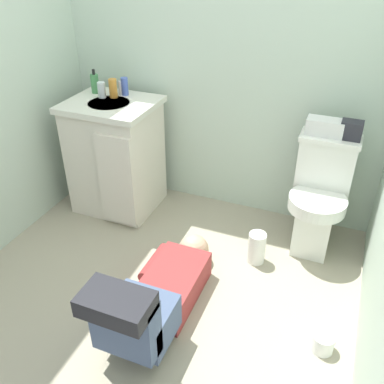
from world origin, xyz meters
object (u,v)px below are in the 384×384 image
object	(u,v)px
faucet	(120,88)
toiletry_bag	(351,130)
bottle_clear	(102,90)
person_plumber	(157,295)
bottle_blue	(125,86)
toilet_paper_roll	(323,343)
soap_dispenser	(95,83)
toilet	(319,197)
bottle_amber	(113,88)
vanity_cabinet	(116,155)
tissue_box	(325,127)
paper_towel_roll	(257,248)

from	to	relation	value
faucet	toiletry_bag	world-z (taller)	faucet
faucet	bottle_clear	distance (m)	0.13
person_plumber	bottle_blue	xyz separation A→B (m)	(-0.74, 1.08, 0.71)
bottle_blue	toiletry_bag	bearing A→B (deg)	-0.10
person_plumber	toilet_paper_roll	bearing A→B (deg)	8.80
soap_dispenser	toilet	bearing A→B (deg)	-2.02
toilet	bottle_amber	size ratio (longest dim) A/B	5.89
bottle_clear	bottle_amber	distance (m)	0.08
person_plumber	soap_dispenser	xyz separation A→B (m)	(-0.96, 1.04, 0.71)
vanity_cabinet	tissue_box	distance (m)	1.45
vanity_cabinet	bottle_amber	distance (m)	0.47
tissue_box	paper_towel_roll	distance (m)	0.85
bottle_clear	toilet	bearing A→B (deg)	0.44
vanity_cabinet	tissue_box	world-z (taller)	tissue_box
vanity_cabinet	bottle_amber	world-z (taller)	bottle_amber
person_plumber	tissue_box	bearing A→B (deg)	59.75
vanity_cabinet	bottle_blue	xyz separation A→B (m)	(0.02, 0.16, 0.46)
person_plumber	paper_towel_roll	distance (m)	0.76
toiletry_bag	paper_towel_roll	bearing A→B (deg)	-134.65
faucet	tissue_box	world-z (taller)	faucet
toilet	faucet	xyz separation A→B (m)	(-1.44, 0.08, 0.50)
toilet	vanity_cabinet	xyz separation A→B (m)	(-1.43, -0.07, 0.05)
bottle_blue	toilet_paper_roll	distance (m)	2.03
vanity_cabinet	person_plumber	distance (m)	1.21
person_plumber	paper_towel_roll	xyz separation A→B (m)	(0.37, 0.66, -0.07)
toilet	paper_towel_roll	world-z (taller)	toilet
bottle_clear	paper_towel_roll	xyz separation A→B (m)	(1.23, -0.31, -0.77)
person_plumber	toiletry_bag	size ratio (longest dim) A/B	8.59
soap_dispenser	bottle_amber	size ratio (longest dim) A/B	1.30
toilet_paper_roll	soap_dispenser	bearing A→B (deg)	153.37
faucet	bottle_amber	world-z (taller)	bottle_amber
faucet	paper_towel_roll	size ratio (longest dim) A/B	0.47
toilet	toilet_paper_roll	distance (m)	0.93
tissue_box	bottle_blue	xyz separation A→B (m)	(-1.36, 0.00, 0.08)
tissue_box	toiletry_bag	world-z (taller)	toiletry_bag
bottle_clear	bottle_blue	world-z (taller)	bottle_blue
bottle_amber	tissue_box	bearing A→B (deg)	2.76
toilet_paper_roll	person_plumber	bearing A→B (deg)	-171.20
person_plumber	bottle_amber	xyz separation A→B (m)	(-0.79, 1.00, 0.71)
person_plumber	tissue_box	world-z (taller)	tissue_box
faucet	soap_dispenser	xyz separation A→B (m)	(-0.19, -0.02, 0.02)
tissue_box	bottle_clear	xyz separation A→B (m)	(-1.48, -0.10, 0.07)
paper_towel_roll	soap_dispenser	bearing A→B (deg)	164.14
toilet	vanity_cabinet	distance (m)	1.44
bottle_clear	bottle_blue	size ratio (longest dim) A/B	0.86
vanity_cabinet	toiletry_bag	distance (m)	1.59
toilet	bottle_blue	distance (m)	1.50
soap_dispenser	paper_towel_roll	xyz separation A→B (m)	(1.33, -0.38, -0.78)
person_plumber	bottle_blue	bearing A→B (deg)	124.46
faucet	bottle_clear	xyz separation A→B (m)	(-0.09, -0.09, 0.00)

